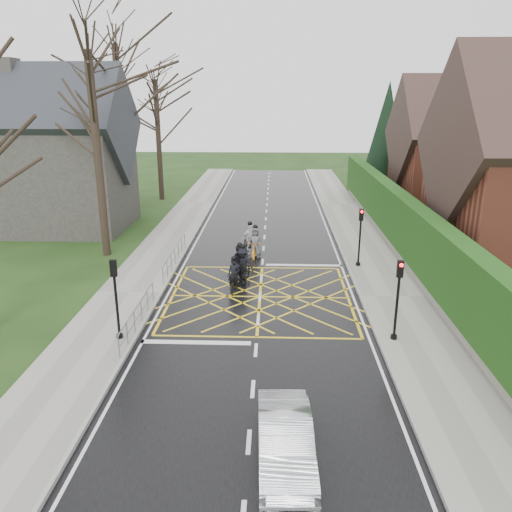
# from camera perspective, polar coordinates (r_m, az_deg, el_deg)

# --- Properties ---
(ground) EXTENTS (120.00, 120.00, 0.00)m
(ground) POSITION_cam_1_polar(r_m,az_deg,el_deg) (22.81, 0.45, -4.69)
(ground) COLOR black
(ground) RESTS_ON ground
(road) EXTENTS (9.00, 80.00, 0.01)m
(road) POSITION_cam_1_polar(r_m,az_deg,el_deg) (22.81, 0.45, -4.68)
(road) COLOR black
(road) RESTS_ON ground
(sidewalk_right) EXTENTS (3.00, 80.00, 0.15)m
(sidewalk_right) POSITION_cam_1_polar(r_m,az_deg,el_deg) (23.41, 15.34, -4.56)
(sidewalk_right) COLOR gray
(sidewalk_right) RESTS_ON ground
(sidewalk_left) EXTENTS (3.00, 80.00, 0.15)m
(sidewalk_left) POSITION_cam_1_polar(r_m,az_deg,el_deg) (23.71, -14.24, -4.17)
(sidewalk_left) COLOR gray
(sidewalk_left) RESTS_ON ground
(stone_wall) EXTENTS (0.50, 38.00, 0.70)m
(stone_wall) POSITION_cam_1_polar(r_m,az_deg,el_deg) (29.22, 16.19, 0.45)
(stone_wall) COLOR slate
(stone_wall) RESTS_ON ground
(hedge) EXTENTS (0.90, 38.00, 2.80)m
(hedge) POSITION_cam_1_polar(r_m,az_deg,el_deg) (28.76, 16.49, 3.77)
(hedge) COLOR #1A380F
(hedge) RESTS_ON stone_wall
(house_far) EXTENTS (9.80, 8.80, 10.30)m
(house_far) POSITION_cam_1_polar(r_m,az_deg,el_deg) (41.77, 22.31, 10.57)
(house_far) COLOR brown
(house_far) RESTS_ON ground
(conifer) EXTENTS (4.60, 4.60, 10.00)m
(conifer) POSITION_cam_1_polar(r_m,az_deg,el_deg) (48.28, 14.62, 12.89)
(conifer) COLOR black
(conifer) RESTS_ON ground
(church) EXTENTS (8.80, 7.80, 11.00)m
(church) POSITION_cam_1_polar(r_m,az_deg,el_deg) (36.15, -21.30, 10.64)
(church) COLOR #2D2B28
(church) RESTS_ON ground
(tree_near) EXTENTS (9.24, 9.24, 11.44)m
(tree_near) POSITION_cam_1_polar(r_m,az_deg,el_deg) (28.71, -18.08, 15.37)
(tree_near) COLOR black
(tree_near) RESTS_ON ground
(tree_mid) EXTENTS (10.08, 10.08, 12.48)m
(tree_mid) POSITION_cam_1_polar(r_m,az_deg,el_deg) (36.62, -15.41, 17.11)
(tree_mid) COLOR black
(tree_mid) RESTS_ON ground
(tree_far) EXTENTS (8.40, 8.40, 10.40)m
(tree_far) POSITION_cam_1_polar(r_m,az_deg,el_deg) (44.20, -11.24, 15.56)
(tree_far) COLOR black
(tree_far) RESTS_ON ground
(railing_south) EXTENTS (0.05, 5.04, 1.03)m
(railing_south) POSITION_cam_1_polar(r_m,az_deg,el_deg) (19.99, -13.38, -6.17)
(railing_south) COLOR slate
(railing_south) RESTS_ON ground
(railing_north) EXTENTS (0.05, 6.04, 1.03)m
(railing_north) POSITION_cam_1_polar(r_m,az_deg,el_deg) (26.81, -9.27, 0.36)
(railing_north) COLOR slate
(railing_north) RESTS_ON ground
(traffic_light_ne) EXTENTS (0.24, 0.31, 3.21)m
(traffic_light_ne) POSITION_cam_1_polar(r_m,az_deg,el_deg) (26.61, 11.78, 2.04)
(traffic_light_ne) COLOR black
(traffic_light_ne) RESTS_ON ground
(traffic_light_se) EXTENTS (0.24, 0.31, 3.21)m
(traffic_light_se) POSITION_cam_1_polar(r_m,az_deg,el_deg) (18.83, 15.84, -4.99)
(traffic_light_se) COLOR black
(traffic_light_se) RESTS_ON ground
(traffic_light_sw) EXTENTS (0.24, 0.31, 3.21)m
(traffic_light_sw) POSITION_cam_1_polar(r_m,az_deg,el_deg) (18.90, -15.66, -4.89)
(traffic_light_sw) COLOR black
(traffic_light_sw) RESTS_ON ground
(cyclist_rear) EXTENTS (0.65, 1.75, 1.69)m
(cyclist_rear) POSITION_cam_1_polar(r_m,az_deg,el_deg) (23.36, -2.55, -2.71)
(cyclist_rear) COLOR black
(cyclist_rear) RESTS_ON ground
(cyclist_back) EXTENTS (1.19, 2.04, 1.98)m
(cyclist_back) POSITION_cam_1_polar(r_m,az_deg,el_deg) (24.45, -1.84, -1.25)
(cyclist_back) COLOR black
(cyclist_back) RESTS_ON ground
(cyclist_mid) EXTENTS (1.28, 2.09, 1.92)m
(cyclist_mid) POSITION_cam_1_polar(r_m,az_deg,el_deg) (24.39, -1.51, -1.40)
(cyclist_mid) COLOR black
(cyclist_mid) RESTS_ON ground
(cyclist_front) EXTENTS (1.27, 1.98, 1.93)m
(cyclist_front) POSITION_cam_1_polar(r_m,az_deg,el_deg) (28.69, -0.69, 1.61)
(cyclist_front) COLOR black
(cyclist_front) RESTS_ON ground
(cyclist_lead) EXTENTS (0.88, 1.98, 1.89)m
(cyclist_lead) POSITION_cam_1_polar(r_m,az_deg,el_deg) (28.10, -0.08, 1.14)
(cyclist_lead) COLOR orange
(cyclist_lead) RESTS_ON ground
(car) EXTENTS (1.49, 3.87, 1.26)m
(car) POSITION_cam_1_polar(r_m,az_deg,el_deg) (13.16, 3.38, -20.37)
(car) COLOR #B8B9C0
(car) RESTS_ON ground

